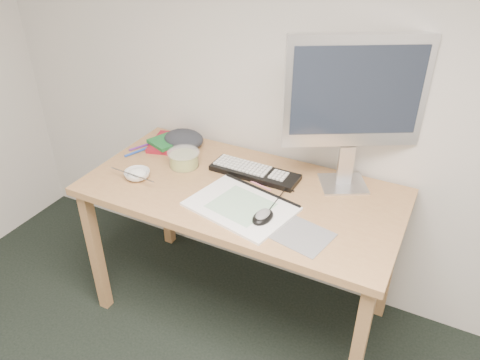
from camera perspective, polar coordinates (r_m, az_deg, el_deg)
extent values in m
plane|color=silver|center=(2.09, 9.60, 15.53)|extent=(3.60, 0.00, 3.60)
cube|color=#B08450|center=(2.43, -17.16, -8.49)|extent=(0.05, 0.05, 0.71)
cube|color=#B08450|center=(1.97, 14.11, -19.85)|extent=(0.05, 0.05, 0.71)
cube|color=#B08450|center=(2.78, -9.04, -1.55)|extent=(0.05, 0.05, 0.71)
cube|color=#B08450|center=(2.39, 17.80, -9.26)|extent=(0.05, 0.05, 0.71)
cube|color=#B08450|center=(2.07, 0.20, -1.48)|extent=(1.40, 0.70, 0.03)
cube|color=gray|center=(1.81, 7.65, -6.76)|extent=(0.24, 0.22, 0.00)
cube|color=white|center=(1.94, 0.10, -3.24)|extent=(0.47, 0.38, 0.01)
cube|color=black|center=(2.16, 1.80, 0.93)|extent=(0.42, 0.14, 0.02)
cube|color=silver|center=(2.14, 12.43, -0.46)|extent=(0.26, 0.25, 0.01)
cube|color=silver|center=(2.09, 12.73, 1.74)|extent=(0.07, 0.05, 0.19)
cube|color=silver|center=(1.95, 13.90, 10.34)|extent=(0.52, 0.32, 0.46)
cube|color=black|center=(1.95, 13.94, 10.64)|extent=(0.46, 0.26, 0.36)
ellipsoid|color=black|center=(1.86, 2.80, -4.23)|extent=(0.08, 0.12, 0.04)
imported|color=white|center=(2.18, -12.42, 0.63)|extent=(0.13, 0.13, 0.04)
cylinder|color=silver|center=(2.15, -12.99, 0.63)|extent=(0.24, 0.03, 0.02)
cylinder|color=gold|center=(2.24, -6.87, 2.58)|extent=(0.19, 0.19, 0.07)
cube|color=maroon|center=(2.45, -8.66, 4.50)|extent=(0.22, 0.26, 0.02)
cube|color=#19662D|center=(2.43, -8.47, 4.85)|extent=(0.21, 0.24, 0.02)
ellipsoid|color=#2A2D32|center=(2.42, -6.88, 4.96)|extent=(0.19, 0.16, 0.07)
cylinder|color=pink|center=(2.10, 1.86, -0.38)|extent=(0.17, 0.05, 0.01)
cylinder|color=tan|center=(2.09, -0.56, -0.60)|extent=(0.14, 0.08, 0.01)
cylinder|color=black|center=(2.08, 4.43, -0.77)|extent=(0.17, 0.01, 0.01)
cylinder|color=#1F45AC|center=(2.40, -12.53, 3.35)|extent=(0.06, 0.13, 0.01)
cylinder|color=orange|center=(2.43, -10.54, 3.93)|extent=(0.04, 0.12, 0.01)
cylinder|color=#62268E|center=(2.45, -12.10, 3.98)|extent=(0.06, 0.11, 0.01)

